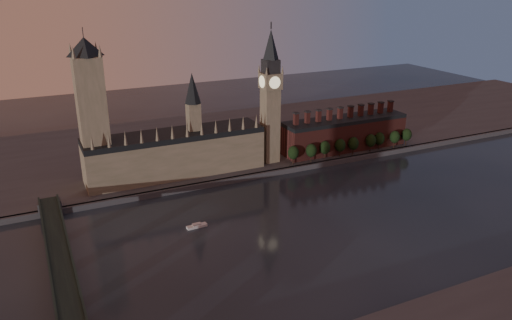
{
  "coord_description": "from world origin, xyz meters",
  "views": [
    {
      "loc": [
        -158.95,
        -221.56,
        141.85
      ],
      "look_at": [
        -28.11,
        55.0,
        28.94
      ],
      "focal_mm": 35.0,
      "sensor_mm": 36.0,
      "label": 1
    }
  ],
  "objects": [
    {
      "name": "ground",
      "position": [
        0.0,
        0.0,
        0.0
      ],
      "size": [
        900.0,
        900.0,
        0.0
      ],
      "primitive_type": "plane",
      "color": "black",
      "rests_on": "ground"
    },
    {
      "name": "north_bank",
      "position": [
        0.0,
        178.04,
        2.0
      ],
      "size": [
        900.0,
        182.0,
        4.0
      ],
      "color": "#434448",
      "rests_on": "ground"
    },
    {
      "name": "palace_of_westminster",
      "position": [
        -64.41,
        114.91,
        21.63
      ],
      "size": [
        130.0,
        30.3,
        74.0
      ],
      "color": "gray",
      "rests_on": "north_bank"
    },
    {
      "name": "victoria_tower",
      "position": [
        -120.0,
        115.0,
        59.09
      ],
      "size": [
        24.0,
        24.0,
        108.0
      ],
      "color": "gray",
      "rests_on": "north_bank"
    },
    {
      "name": "big_ben",
      "position": [
        10.0,
        110.0,
        56.83
      ],
      "size": [
        15.0,
        15.0,
        107.0
      ],
      "color": "gray",
      "rests_on": "north_bank"
    },
    {
      "name": "chimney_block",
      "position": [
        80.0,
        110.0,
        17.82
      ],
      "size": [
        110.0,
        25.0,
        37.0
      ],
      "color": "maroon",
      "rests_on": "north_bank"
    },
    {
      "name": "embankment_tree_0",
      "position": [
        23.03,
        95.4,
        13.47
      ],
      "size": [
        8.6,
        8.6,
        14.88
      ],
      "color": "black",
      "rests_on": "north_bank"
    },
    {
      "name": "embankment_tree_1",
      "position": [
        38.33,
        93.91,
        13.47
      ],
      "size": [
        8.6,
        8.6,
        14.88
      ],
      "color": "black",
      "rests_on": "north_bank"
    },
    {
      "name": "embankment_tree_2",
      "position": [
        51.86,
        95.36,
        13.47
      ],
      "size": [
        8.6,
        8.6,
        14.88
      ],
      "color": "black",
      "rests_on": "north_bank"
    },
    {
      "name": "embankment_tree_3",
      "position": [
        66.15,
        94.88,
        13.47
      ],
      "size": [
        8.6,
        8.6,
        14.88
      ],
      "color": "black",
      "rests_on": "north_bank"
    },
    {
      "name": "embankment_tree_4",
      "position": [
        78.55,
        94.01,
        13.47
      ],
      "size": [
        8.6,
        8.6,
        14.88
      ],
      "color": "black",
      "rests_on": "north_bank"
    },
    {
      "name": "embankment_tree_5",
      "position": [
        96.26,
        94.18,
        13.47
      ],
      "size": [
        8.6,
        8.6,
        14.88
      ],
      "color": "black",
      "rests_on": "north_bank"
    },
    {
      "name": "embankment_tree_6",
      "position": [
        106.09,
        95.33,
        13.47
      ],
      "size": [
        8.6,
        8.6,
        14.88
      ],
      "color": "black",
      "rests_on": "north_bank"
    },
    {
      "name": "embankment_tree_7",
      "position": [
        120.95,
        93.6,
        13.47
      ],
      "size": [
        8.6,
        8.6,
        14.88
      ],
      "color": "black",
      "rests_on": "north_bank"
    },
    {
      "name": "embankment_tree_8",
      "position": [
        134.41,
        94.24,
        13.47
      ],
      "size": [
        8.6,
        8.6,
        14.88
      ],
      "color": "black",
      "rests_on": "north_bank"
    },
    {
      "name": "westminster_bridge",
      "position": [
        -155.0,
        -2.7,
        7.44
      ],
      "size": [
        14.0,
        200.0,
        11.55
      ],
      "color": "#1D2C27",
      "rests_on": "ground"
    },
    {
      "name": "river_boat",
      "position": [
        -76.78,
        35.42,
        0.96
      ],
      "size": [
        12.73,
        4.33,
        2.51
      ],
      "rotation": [
        0.0,
        0.0,
        0.06
      ],
      "color": "silver",
      "rests_on": "ground"
    }
  ]
}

